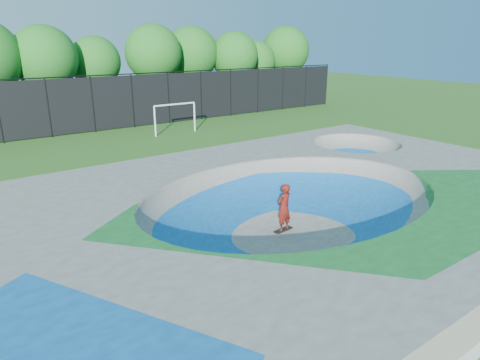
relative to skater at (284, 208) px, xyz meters
name	(u,v)px	position (x,y,z in m)	size (l,w,h in m)	color
ground	(292,231)	(0.23, -0.20, -0.87)	(120.00, 120.00, 0.00)	#295818
skate_deck	(293,211)	(0.23, -0.20, -0.12)	(22.00, 14.00, 1.50)	gray
skater	(284,208)	(0.00, 0.00, 0.00)	(0.63, 0.41, 1.73)	#B31E0E
skateboard	(283,230)	(0.00, 0.00, -0.84)	(0.78, 0.22, 0.05)	black
soccer_goal	(175,113)	(4.70, 16.85, 0.63)	(3.26, 0.12, 2.15)	silver
fence	(93,103)	(0.23, 20.80, 1.23)	(48.09, 0.09, 4.04)	black
treeline	(78,59)	(0.97, 25.73, 4.10)	(52.43, 7.29, 7.92)	#4A3B25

